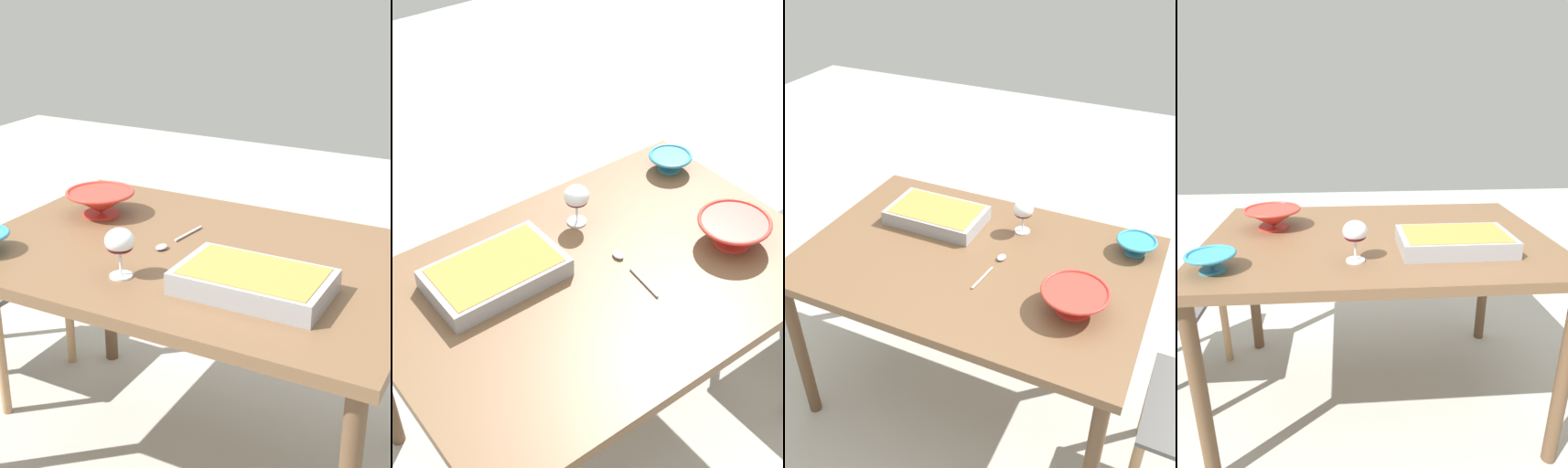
% 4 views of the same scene
% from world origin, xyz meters
% --- Properties ---
extents(ground_plane, '(8.00, 8.00, 0.00)m').
position_xyz_m(ground_plane, '(0.00, 0.00, 0.00)').
color(ground_plane, '#B2ADA3').
extents(dining_table, '(1.32, 0.90, 0.76)m').
position_xyz_m(dining_table, '(0.00, 0.00, 0.68)').
color(dining_table, brown).
rests_on(dining_table, ground_plane).
extents(wine_glass, '(0.08, 0.08, 0.14)m').
position_xyz_m(wine_glass, '(-0.10, -0.25, 0.86)').
color(wine_glass, white).
rests_on(wine_glass, dining_table).
extents(casserole_dish, '(0.39, 0.24, 0.06)m').
position_xyz_m(casserole_dish, '(0.26, -0.17, 0.79)').
color(casserole_dish, '#99999E').
rests_on(casserole_dish, dining_table).
extents(mixing_bowl, '(0.15, 0.15, 0.06)m').
position_xyz_m(mixing_bowl, '(-0.55, -0.29, 0.79)').
color(mixing_bowl, teal).
rests_on(mixing_bowl, dining_table).
extents(small_bowl, '(0.23, 0.23, 0.09)m').
position_xyz_m(small_bowl, '(-0.42, 0.13, 0.81)').
color(small_bowl, red).
rests_on(small_bowl, dining_table).
extents(serving_spoon, '(0.05, 0.23, 0.01)m').
position_xyz_m(serving_spoon, '(-0.09, 0.01, 0.77)').
color(serving_spoon, silver).
rests_on(serving_spoon, dining_table).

